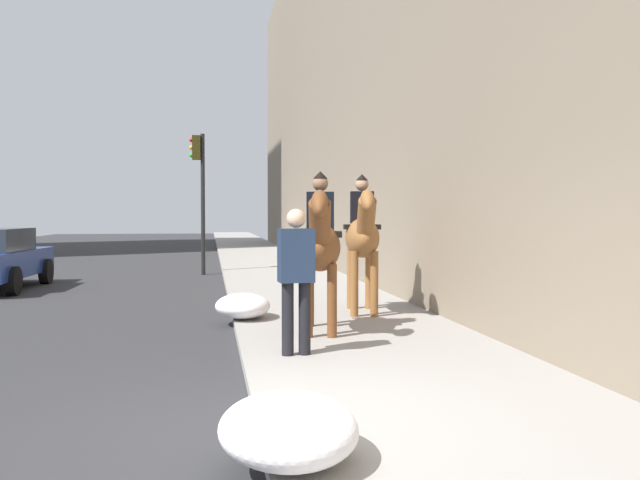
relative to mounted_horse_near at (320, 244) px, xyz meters
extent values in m
cube|color=gray|center=(-3.90, -0.51, -1.29)|extent=(120.00, 3.32, 0.12)
ellipsoid|color=brown|center=(0.08, -0.01, -0.05)|extent=(1.57, 0.81, 0.66)
cylinder|color=brown|center=(-0.39, -0.09, -0.74)|extent=(0.13, 0.13, 0.98)
cylinder|color=brown|center=(-0.34, 0.22, -0.74)|extent=(0.13, 0.13, 0.98)
cylinder|color=brown|center=(0.50, -0.25, -0.74)|extent=(0.13, 0.13, 0.98)
cylinder|color=brown|center=(0.55, 0.07, -0.74)|extent=(0.13, 0.13, 0.98)
cylinder|color=brown|center=(-0.68, 0.12, 0.30)|extent=(0.67, 0.38, 0.68)
ellipsoid|color=brown|center=(-0.89, 0.15, 0.55)|extent=(0.65, 0.32, 0.49)
cylinder|color=black|center=(0.78, -0.13, -0.15)|extent=(0.29, 0.15, 0.55)
cube|color=black|center=(0.13, -0.02, 0.13)|extent=(0.54, 0.67, 0.08)
cube|color=black|center=(0.13, -0.02, 0.45)|extent=(0.34, 0.42, 0.55)
sphere|color=#8C664C|center=(0.13, -0.02, 0.84)|extent=(0.22, 0.22, 0.22)
cone|color=black|center=(0.13, -0.02, 0.96)|extent=(0.23, 0.23, 0.10)
ellipsoid|color=brown|center=(1.79, -1.00, 0.02)|extent=(1.56, 0.77, 0.66)
cylinder|color=brown|center=(1.32, -1.09, -0.70)|extent=(0.13, 0.13, 1.05)
cylinder|color=brown|center=(1.37, -0.78, -0.70)|extent=(0.13, 0.13, 1.05)
cylinder|color=brown|center=(2.21, -1.22, -0.70)|extent=(0.13, 0.13, 1.05)
cylinder|color=brown|center=(2.26, -0.91, -0.70)|extent=(0.13, 0.13, 1.05)
cylinder|color=brown|center=(1.03, -0.89, 0.37)|extent=(0.67, 0.37, 0.68)
ellipsoid|color=brown|center=(0.82, -0.86, 0.62)|extent=(0.65, 0.31, 0.49)
cylinder|color=black|center=(2.50, -1.10, -0.08)|extent=(0.29, 0.14, 0.55)
cube|color=black|center=(1.84, -1.01, 0.20)|extent=(0.52, 0.66, 0.08)
cube|color=black|center=(1.84, -1.01, 0.52)|extent=(0.33, 0.42, 0.55)
sphere|color=tan|center=(1.84, -1.01, 0.91)|extent=(0.22, 0.22, 0.22)
cone|color=black|center=(1.84, -1.01, 1.03)|extent=(0.23, 0.23, 0.10)
cylinder|color=black|center=(-1.44, 0.62, -0.80)|extent=(0.14, 0.14, 0.85)
cylinder|color=black|center=(-1.42, 0.42, -0.80)|extent=(0.14, 0.14, 0.85)
cube|color=#1E2D47|center=(-1.43, 0.52, -0.07)|extent=(0.29, 0.42, 0.62)
sphere|color=#D8AD8C|center=(-1.43, 0.52, 0.36)|extent=(0.22, 0.22, 0.22)
cylinder|color=black|center=(8.79, 5.62, -1.03)|extent=(0.65, 0.24, 0.64)
cylinder|color=black|center=(6.24, 5.71, -1.03)|extent=(0.65, 0.24, 0.64)
cylinder|color=black|center=(10.79, 1.70, 0.71)|extent=(0.12, 0.12, 4.11)
cube|color=#2D280C|center=(10.79, 1.88, 2.36)|extent=(0.20, 0.24, 0.70)
sphere|color=red|center=(10.79, 2.01, 2.58)|extent=(0.14, 0.14, 0.14)
sphere|color=orange|center=(10.79, 2.01, 2.36)|extent=(0.14, 0.14, 0.14)
sphere|color=green|center=(10.79, 2.01, 2.14)|extent=(0.14, 0.14, 0.14)
ellipsoid|color=white|center=(-4.76, 1.00, -1.02)|extent=(1.21, 0.93, 0.42)
ellipsoid|color=white|center=(1.49, 1.00, -1.03)|extent=(1.13, 0.87, 0.39)
camera|label=1|loc=(-9.16, 1.50, 0.40)|focal=37.88mm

